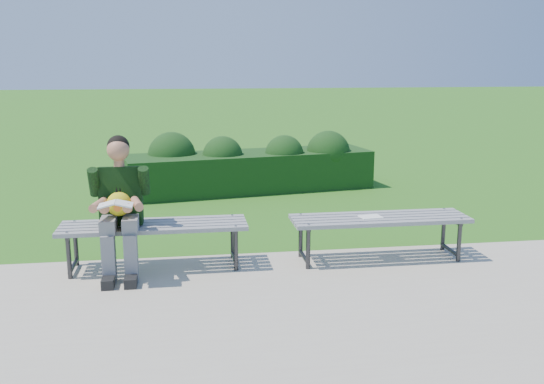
# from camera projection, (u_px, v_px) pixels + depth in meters

# --- Properties ---
(ground) EXTENTS (80.00, 80.00, 0.00)m
(ground) POSITION_uv_depth(u_px,v_px,m) (228.00, 256.00, 6.39)
(ground) COLOR #377A22
(ground) RESTS_ON ground
(walkway) EXTENTS (30.00, 3.50, 0.02)m
(walkway) POSITION_uv_depth(u_px,v_px,m) (244.00, 325.00, 4.69)
(walkway) COLOR beige
(walkway) RESTS_ON ground
(hedge) EXTENTS (3.98, 1.60, 0.94)m
(hedge) POSITION_uv_depth(u_px,v_px,m) (249.00, 166.00, 9.59)
(hedge) COLOR #17431A
(hedge) RESTS_ON ground
(bench_left) EXTENTS (1.80, 0.50, 0.46)m
(bench_left) POSITION_uv_depth(u_px,v_px,m) (154.00, 229.00, 5.89)
(bench_left) COLOR gray
(bench_left) RESTS_ON walkway
(bench_right) EXTENTS (1.80, 0.50, 0.46)m
(bench_right) POSITION_uv_depth(u_px,v_px,m) (380.00, 222.00, 6.16)
(bench_right) COLOR gray
(bench_right) RESTS_ON walkway
(seated_boy) EXTENTS (0.56, 0.76, 1.31)m
(seated_boy) POSITION_uv_depth(u_px,v_px,m) (120.00, 202.00, 5.69)
(seated_boy) COLOR slate
(seated_boy) RESTS_ON walkway
(paper_sheet) EXTENTS (0.24, 0.19, 0.01)m
(paper_sheet) POSITION_uv_depth(u_px,v_px,m) (370.00, 217.00, 6.13)
(paper_sheet) COLOR white
(paper_sheet) RESTS_ON bench_right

